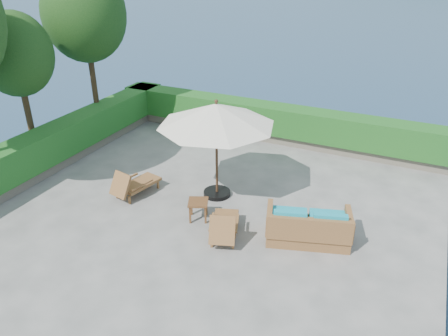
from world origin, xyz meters
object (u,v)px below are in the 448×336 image
at_px(side_table, 198,204).
at_px(lounge_left, 134,184).
at_px(wicker_loveseat, 308,228).
at_px(lounge_right, 224,225).
at_px(patio_umbrella, 216,116).

bearing_deg(side_table, lounge_left, 172.23).
bearing_deg(lounge_left, wicker_loveseat, 11.50).
distance_m(lounge_right, wicker_loveseat, 2.03).
distance_m(lounge_right, side_table, 1.07).
distance_m(side_table, wicker_loveseat, 2.86).
relative_size(lounge_left, wicker_loveseat, 0.72).
height_order(patio_umbrella, wicker_loveseat, patio_umbrella).
relative_size(patio_umbrella, side_table, 5.34).
bearing_deg(side_table, patio_umbrella, 94.64).
xyz_separation_m(side_table, wicker_loveseat, (2.85, 0.27, -0.06)).
bearing_deg(side_table, lounge_right, -25.69).
distance_m(lounge_left, wicker_loveseat, 5.11).
xyz_separation_m(lounge_left, lounge_right, (3.23, -0.77, -0.00)).
height_order(patio_umbrella, lounge_right, patio_umbrella).
relative_size(lounge_right, wicker_loveseat, 0.72).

